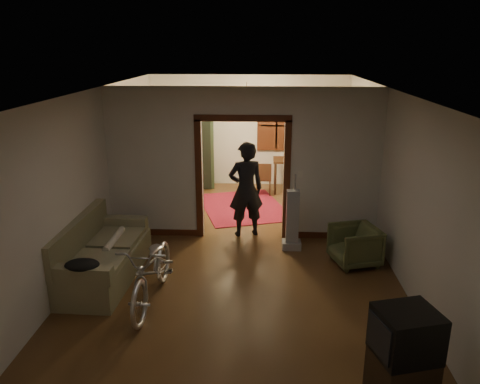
# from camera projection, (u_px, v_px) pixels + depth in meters

# --- Properties ---
(floor) EXTENTS (5.00, 8.50, 0.01)m
(floor) POSITION_uv_depth(u_px,v_px,m) (241.00, 251.00, 8.27)
(floor) COLOR #3F2714
(floor) RESTS_ON ground
(ceiling) EXTENTS (5.00, 8.50, 0.01)m
(ceiling) POSITION_uv_depth(u_px,v_px,m) (241.00, 91.00, 7.43)
(ceiling) COLOR white
(ceiling) RESTS_ON floor
(wall_back) EXTENTS (5.00, 0.02, 2.80)m
(wall_back) POSITION_uv_depth(u_px,v_px,m) (249.00, 131.00, 11.90)
(wall_back) COLOR beige
(wall_back) RESTS_ON floor
(wall_left) EXTENTS (0.02, 8.50, 2.80)m
(wall_left) POSITION_uv_depth(u_px,v_px,m) (95.00, 173.00, 7.97)
(wall_left) COLOR beige
(wall_left) RESTS_ON floor
(wall_right) EXTENTS (0.02, 8.50, 2.80)m
(wall_right) POSITION_uv_depth(u_px,v_px,m) (392.00, 177.00, 7.74)
(wall_right) COLOR beige
(wall_right) RESTS_ON floor
(partition_wall) EXTENTS (5.00, 0.14, 2.80)m
(partition_wall) POSITION_uv_depth(u_px,v_px,m) (243.00, 164.00, 8.57)
(partition_wall) COLOR beige
(partition_wall) RESTS_ON floor
(door_casing) EXTENTS (1.74, 0.20, 2.32)m
(door_casing) POSITION_uv_depth(u_px,v_px,m) (243.00, 180.00, 8.66)
(door_casing) COLOR #3F1C0E
(door_casing) RESTS_ON floor
(far_window) EXTENTS (0.98, 0.06, 1.28)m
(far_window) POSITION_uv_depth(u_px,v_px,m) (277.00, 126.00, 11.79)
(far_window) COLOR black
(far_window) RESTS_ON wall_back
(chandelier) EXTENTS (0.24, 0.24, 0.24)m
(chandelier) POSITION_uv_depth(u_px,v_px,m) (246.00, 101.00, 9.95)
(chandelier) COLOR #FFE0A5
(chandelier) RESTS_ON ceiling
(light_switch) EXTENTS (0.08, 0.01, 0.12)m
(light_switch) POSITION_uv_depth(u_px,v_px,m) (300.00, 174.00, 8.49)
(light_switch) COLOR silver
(light_switch) RESTS_ON partition_wall
(sofa) EXTENTS (1.01, 2.12, 0.96)m
(sofa) POSITION_uv_depth(u_px,v_px,m) (102.00, 250.00, 7.19)
(sofa) COLOR #6E6C49
(sofa) RESTS_ON floor
(rolled_paper) EXTENTS (0.11, 0.87, 0.11)m
(rolled_paper) POSITION_uv_depth(u_px,v_px,m) (114.00, 239.00, 7.46)
(rolled_paper) COLOR beige
(rolled_paper) RESTS_ON sofa
(jacket) EXTENTS (0.47, 0.35, 0.14)m
(jacket) POSITION_uv_depth(u_px,v_px,m) (82.00, 265.00, 6.26)
(jacket) COLOR black
(jacket) RESTS_ON sofa
(bicycle) EXTENTS (0.72, 1.89, 0.98)m
(bicycle) POSITION_uv_depth(u_px,v_px,m) (153.00, 270.00, 6.53)
(bicycle) COLOR silver
(bicycle) RESTS_ON floor
(armchair) EXTENTS (0.89, 0.87, 0.66)m
(armchair) POSITION_uv_depth(u_px,v_px,m) (355.00, 245.00, 7.72)
(armchair) COLOR #4B542F
(armchair) RESTS_ON floor
(tv_stand) EXTENTS (0.68, 0.65, 0.51)m
(tv_stand) POSITION_uv_depth(u_px,v_px,m) (401.00, 375.00, 4.79)
(tv_stand) COLOR black
(tv_stand) RESTS_ON floor
(crt_tv) EXTENTS (0.70, 0.66, 0.50)m
(crt_tv) POSITION_uv_depth(u_px,v_px,m) (406.00, 334.00, 4.64)
(crt_tv) COLOR black
(crt_tv) RESTS_ON tv_stand
(vacuum) EXTENTS (0.36, 0.31, 1.09)m
(vacuum) POSITION_uv_depth(u_px,v_px,m) (292.00, 220.00, 8.25)
(vacuum) COLOR gray
(vacuum) RESTS_ON floor
(person) EXTENTS (0.76, 0.60, 1.82)m
(person) POSITION_uv_depth(u_px,v_px,m) (246.00, 189.00, 8.75)
(person) COLOR black
(person) RESTS_ON floor
(oriental_rug) EXTENTS (2.31, 2.67, 0.02)m
(oriental_rug) POSITION_uv_depth(u_px,v_px,m) (243.00, 207.00, 10.54)
(oriental_rug) COLOR maroon
(oriental_rug) RESTS_ON floor
(locker) EXTENTS (0.98, 0.67, 1.79)m
(locker) POSITION_uv_depth(u_px,v_px,m) (195.00, 153.00, 11.80)
(locker) COLOR #273721
(locker) RESTS_ON floor
(globe) EXTENTS (0.28, 0.28, 0.28)m
(globe) POSITION_uv_depth(u_px,v_px,m) (194.00, 111.00, 11.48)
(globe) COLOR #1E5972
(globe) RESTS_ON locker
(desk) EXTENTS (1.25, 0.95, 0.82)m
(desk) POSITION_uv_depth(u_px,v_px,m) (295.00, 176.00, 11.53)
(desk) COLOR #341E11
(desk) RESTS_ON floor
(desk_chair) EXTENTS (0.41, 0.41, 0.81)m
(desk_chair) POSITION_uv_depth(u_px,v_px,m) (264.00, 178.00, 11.32)
(desk_chair) COLOR #341E11
(desk_chair) RESTS_ON floor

